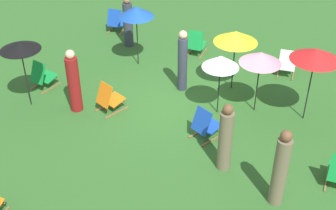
% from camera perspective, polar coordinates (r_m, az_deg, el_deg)
% --- Properties ---
extents(ground_plane, '(40.00, 40.00, 0.00)m').
position_cam_1_polar(ground_plane, '(12.59, 2.88, 0.71)').
color(ground_plane, '#2D6026').
extents(deckchair_0, '(0.68, 0.87, 0.83)m').
position_cam_1_polar(deckchair_0, '(11.03, 4.69, -2.46)').
color(deckchair_0, olive).
rests_on(deckchair_0, ground).
extents(deckchair_1, '(0.66, 0.86, 0.83)m').
position_cam_1_polar(deckchair_1, '(16.40, -6.47, 10.30)').
color(deckchair_1, olive).
rests_on(deckchair_1, ground).
extents(deckchair_3, '(0.65, 0.86, 0.83)m').
position_cam_1_polar(deckchair_3, '(12.03, -7.30, 0.78)').
color(deckchair_3, olive).
rests_on(deckchair_3, ground).
extents(deckchair_4, '(0.65, 0.85, 0.83)m').
position_cam_1_polar(deckchair_4, '(13.99, 14.59, 5.00)').
color(deckchair_4, olive).
rests_on(deckchair_4, ground).
extents(deckchair_6, '(0.60, 0.83, 0.83)m').
position_cam_1_polar(deckchair_6, '(14.74, 3.55, 7.62)').
color(deckchair_6, olive).
rests_on(deckchair_6, ground).
extents(deckchair_7, '(0.52, 0.79, 0.83)m').
position_cam_1_polar(deckchair_7, '(13.39, -15.30, 3.49)').
color(deckchair_7, olive).
rests_on(deckchair_7, ground).
extents(umbrella_0, '(1.19, 1.19, 1.75)m').
position_cam_1_polar(umbrella_0, '(12.45, 8.44, 8.38)').
color(umbrella_0, black).
rests_on(umbrella_0, ground).
extents(umbrella_1, '(1.20, 1.20, 2.00)m').
position_cam_1_polar(umbrella_1, '(11.42, 17.90, 6.01)').
color(umbrella_1, black).
rests_on(umbrella_1, ground).
extents(umbrella_2, '(1.05, 1.05, 1.88)m').
position_cam_1_polar(umbrella_2, '(13.59, -3.98, 11.50)').
color(umbrella_2, black).
rests_on(umbrella_2, ground).
extents(umbrella_3, '(1.03, 1.03, 1.86)m').
position_cam_1_polar(umbrella_3, '(12.07, -17.95, 6.99)').
color(umbrella_3, black).
rests_on(umbrella_3, ground).
extents(umbrella_4, '(1.06, 1.06, 1.71)m').
position_cam_1_polar(umbrella_4, '(11.56, 11.45, 5.77)').
color(umbrella_4, black).
rests_on(umbrella_4, ground).
extents(umbrella_5, '(0.93, 0.93, 1.66)m').
position_cam_1_polar(umbrella_5, '(11.36, 6.57, 5.38)').
color(umbrella_5, black).
rests_on(umbrella_5, ground).
extents(person_0, '(0.42, 0.42, 1.68)m').
position_cam_1_polar(person_0, '(9.94, 7.15, -4.19)').
color(person_0, '#72664C').
rests_on(person_0, ground).
extents(person_1, '(0.40, 0.40, 1.68)m').
position_cam_1_polar(person_1, '(15.17, -4.99, 10.12)').
color(person_1, '#333847').
rests_on(person_1, ground).
extents(person_2, '(0.32, 0.32, 1.81)m').
position_cam_1_polar(person_2, '(9.28, 13.79, -7.79)').
color(person_2, '#72664C').
rests_on(person_2, ground).
extents(person_3, '(0.30, 0.30, 1.79)m').
position_cam_1_polar(person_3, '(12.60, 1.82, 5.41)').
color(person_3, '#333847').
rests_on(person_3, ground).
extents(person_4, '(0.45, 0.45, 1.75)m').
position_cam_1_polar(person_4, '(11.98, -11.64, 2.78)').
color(person_4, maroon).
rests_on(person_4, ground).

